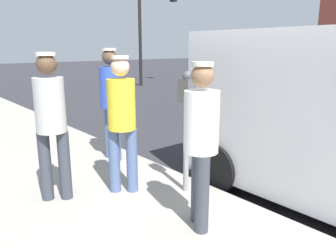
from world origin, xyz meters
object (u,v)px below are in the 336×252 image
(pedestrian_in_yellow, at_px, (122,116))
(pedestrian_in_blue, at_px, (111,97))
(pedestrian_in_gray, at_px, (51,118))
(parking_meter_near, at_px, (187,112))
(pedestrian_in_white, at_px, (201,137))
(traffic_light_corner, at_px, (153,15))

(pedestrian_in_yellow, relative_size, pedestrian_in_blue, 0.96)
(pedestrian_in_yellow, height_order, pedestrian_in_gray, pedestrian_in_gray)
(parking_meter_near, relative_size, pedestrian_in_blue, 0.85)
(pedestrian_in_gray, bearing_deg, pedestrian_in_blue, -147.31)
(pedestrian_in_white, height_order, pedestrian_in_yellow, pedestrian_in_yellow)
(pedestrian_in_white, distance_m, pedestrian_in_blue, 2.42)
(pedestrian_in_yellow, relative_size, traffic_light_corner, 0.33)
(pedestrian_in_blue, bearing_deg, traffic_light_corner, -131.25)
(pedestrian_in_yellow, relative_size, pedestrian_in_gray, 0.97)
(pedestrian_in_white, relative_size, pedestrian_in_gray, 0.96)
(parking_meter_near, height_order, pedestrian_in_gray, pedestrian_in_gray)
(traffic_light_corner, bearing_deg, pedestrian_in_yellow, 50.26)
(traffic_light_corner, bearing_deg, pedestrian_in_blue, 48.75)
(pedestrian_in_white, xyz_separation_m, traffic_light_corner, (-8.51, -11.60, 2.41))
(pedestrian_in_blue, bearing_deg, parking_meter_near, 91.84)
(pedestrian_in_yellow, distance_m, pedestrian_in_gray, 0.81)
(parking_meter_near, distance_m, traffic_light_corner, 13.74)
(parking_meter_near, height_order, pedestrian_in_blue, pedestrian_in_blue)
(parking_meter_near, height_order, traffic_light_corner, traffic_light_corner)
(pedestrian_in_blue, xyz_separation_m, traffic_light_corner, (-8.08, -9.22, 2.34))
(parking_meter_near, distance_m, pedestrian_in_yellow, 0.79)
(pedestrian_in_white, height_order, pedestrian_in_gray, pedestrian_in_gray)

